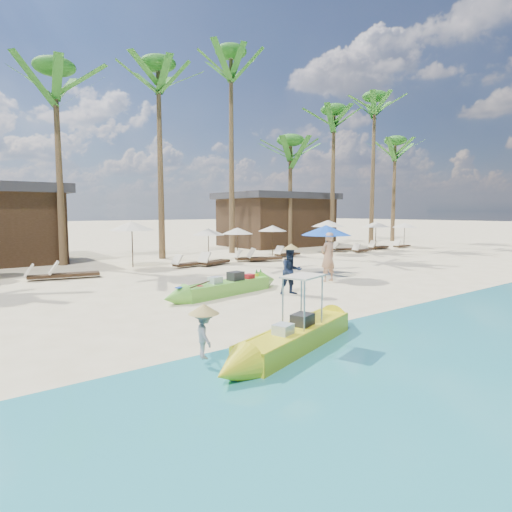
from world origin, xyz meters
TOP-DOWN VIEW (x-y plane):
  - ground at (0.00, 0.00)m, footprint 240.00×240.00m
  - wet_sand_strip at (0.00, -5.00)m, footprint 240.00×4.50m
  - green_canoe at (-0.93, 2.40)m, footprint 5.73×1.42m
  - yellow_canoe at (-2.93, -3.32)m, footprint 5.60×2.15m
  - tourist at (3.84, 2.17)m, footprint 0.74×0.50m
  - vendor_green at (0.83, 1.05)m, footprint 0.93×0.81m
  - vendor_yellow at (-5.04, -3.13)m, footprint 0.46×0.64m
  - blue_umbrella at (4.34, 2.77)m, footprint 2.10×2.10m
  - lounger_4_right at (-5.16, 9.47)m, footprint 1.86×0.89m
  - resort_parasol_5 at (-0.77, 11.23)m, footprint 2.26×2.26m
  - lounger_5_left at (-4.20, 9.26)m, footprint 2.06×1.00m
  - resort_parasol_6 at (3.42, 10.78)m, footprint 1.83×1.83m
  - lounger_6_left at (1.40, 9.55)m, footprint 1.83×0.84m
  - lounger_6_right at (2.83, 9.35)m, footprint 2.06×1.20m
  - resort_parasol_7 at (5.29, 10.63)m, footprint 1.83×1.83m
  - lounger_7_left at (6.02, 9.20)m, footprint 2.09×1.23m
  - lounger_7_right at (5.46, 9.78)m, footprint 1.89×1.10m
  - resort_parasol_8 at (8.52, 11.34)m, footprint 1.88×1.88m
  - lounger_8_left at (8.70, 10.24)m, footprint 1.88×0.70m
  - resort_parasol_9 at (12.13, 9.94)m, footprint 2.18×2.18m
  - lounger_9_left at (14.30, 10.54)m, footprint 1.86×1.01m
  - lounger_9_right at (14.70, 9.24)m, footprint 1.63×0.57m
  - resort_parasol_10 at (17.07, 9.84)m, footprint 2.02×2.02m
  - lounger_10_left at (17.52, 10.03)m, footprint 1.65×0.61m
  - lounger_10_right at (17.87, 10.22)m, footprint 1.77×0.60m
  - resort_parasol_11 at (20.76, 9.91)m, footprint 1.88×1.88m
  - lounger_11_left at (20.19, 9.78)m, footprint 1.64×0.51m
  - palm_3 at (-3.36, 14.27)m, footprint 2.08×2.08m
  - palm_4 at (2.15, 14.01)m, footprint 2.08×2.08m
  - palm_5 at (7.45, 14.38)m, footprint 2.08×2.08m
  - palm_6 at (12.84, 14.52)m, footprint 2.08×2.08m
  - palm_7 at (16.57, 13.68)m, footprint 2.08×2.08m
  - palm_8 at (21.07, 13.33)m, footprint 2.08×2.08m
  - palm_9 at (26.21, 14.81)m, footprint 2.08×2.08m
  - pavilion_east at (14.00, 17.50)m, footprint 8.80×6.60m

SIDE VIEW (x-z plane):
  - ground at x=0.00m, z-range 0.00..0.00m
  - wet_sand_strip at x=0.00m, z-range 0.00..0.01m
  - lounger_9_right at x=14.70m, z-range -0.09..0.46m
  - lounger_10_left at x=17.52m, z-range -0.09..0.46m
  - lounger_11_left at x=20.19m, z-range -0.09..0.47m
  - lounger_10_right at x=17.87m, z-range -0.10..0.50m
  - lounger_6_left at x=1.40m, z-range -0.10..0.50m
  - lounger_9_left at x=14.30m, z-range -0.10..0.50m
  - lounger_4_right at x=-5.16m, z-range -0.10..0.51m
  - lounger_7_right at x=5.46m, z-range -0.10..0.51m
  - lounger_8_left at x=8.70m, z-range -0.10..0.52m
  - lounger_6_right at x=2.83m, z-range -0.11..0.56m
  - lounger_5_left at x=-4.20m, z-range -0.11..0.56m
  - lounger_7_left at x=6.02m, z-range -0.11..0.57m
  - yellow_canoe at x=-2.93m, z-range -0.50..0.99m
  - green_canoe at x=-0.93m, z-range -0.12..0.61m
  - vendor_yellow at x=-5.04m, z-range 0.18..1.06m
  - vendor_green at x=0.83m, z-range 0.00..1.62m
  - tourist at x=3.84m, z-range 0.00..1.98m
  - resort_parasol_6 at x=3.42m, z-range 0.76..2.64m
  - resort_parasol_7 at x=5.29m, z-range 0.76..2.65m
  - resort_parasol_11 at x=20.76m, z-range 0.78..2.72m
  - resort_parasol_8 at x=8.52m, z-range 0.78..2.72m
  - resort_parasol_10 at x=17.07m, z-range 0.83..2.91m
  - resort_parasol_9 at x=12.13m, z-range 0.90..3.15m
  - blue_umbrella at x=4.34m, z-range 0.91..3.17m
  - resort_parasol_5 at x=-0.77m, z-range 0.93..3.26m
  - pavilion_east at x=14.00m, z-range 0.05..4.35m
  - palm_6 at x=12.84m, z-range 2.79..11.31m
  - palm_9 at x=26.21m, z-range 3.14..12.97m
  - palm_3 at x=-3.36m, z-range 3.32..13.83m
  - palm_7 at x=16.57m, z-range 3.46..14.53m
  - palm_4 at x=2.15m, z-range 3.60..15.30m
  - palm_8 at x=21.07m, z-range 3.83..16.53m
  - palm_5 at x=7.45m, z-range 4.02..17.62m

